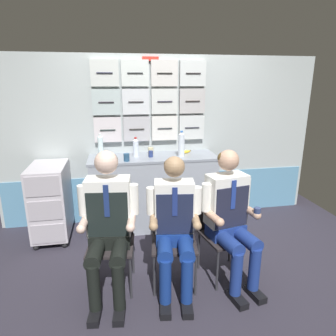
{
  "coord_description": "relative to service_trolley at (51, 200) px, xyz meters",
  "views": [
    {
      "loc": [
        -0.63,
        -2.49,
        1.83
      ],
      "look_at": [
        -0.14,
        0.15,
        1.05
      ],
      "focal_mm": 32.04,
      "sensor_mm": 36.0,
      "label": 1
    }
  ],
  "objects": [
    {
      "name": "crew_member_left",
      "position": [
        0.68,
        -1.11,
        0.22
      ],
      "size": [
        0.52,
        0.66,
        1.28
      ],
      "color": "black",
      "rests_on": "ground"
    },
    {
      "name": "crew_member_right",
      "position": [
        1.77,
        -1.14,
        0.2
      ],
      "size": [
        0.51,
        0.66,
        1.25
      ],
      "color": "black",
      "rests_on": "ground"
    },
    {
      "name": "service_trolley",
      "position": [
        0.0,
        0.0,
        0.0
      ],
      "size": [
        0.4,
        0.65,
        0.9
      ],
      "color": "black",
      "rests_on": "ground"
    },
    {
      "name": "water_bottle_tall",
      "position": [
        1.58,
        0.03,
        0.6
      ],
      "size": [
        0.08,
        0.08,
        0.32
      ],
      "color": "silver",
      "rests_on": "galley_counter"
    },
    {
      "name": "folding_chair_center",
      "position": [
        1.27,
        -1.02,
        0.02
      ],
      "size": [
        0.45,
        0.46,
        0.83
      ],
      "color": "#2D2D33",
      "rests_on": "ground"
    },
    {
      "name": "galley_bulkhead",
      "position": [
        1.37,
        0.38,
        0.61
      ],
      "size": [
        4.2,
        0.14,
        2.15
      ],
      "color": "#A9B3B4",
      "rests_on": "ground"
    },
    {
      "name": "coffee_cup_spare",
      "position": [
        0.9,
        -0.08,
        0.5
      ],
      "size": [
        0.07,
        0.07,
        0.09
      ],
      "color": "navy",
      "rests_on": "galley_counter"
    },
    {
      "name": "sparkling_bottle_green",
      "position": [
        0.6,
        0.25,
        0.58
      ],
      "size": [
        0.07,
        0.07,
        0.28
      ],
      "color": "silver",
      "rests_on": "galley_counter"
    },
    {
      "name": "folding_chair_left",
      "position": [
        0.7,
        -0.96,
        0.02
      ],
      "size": [
        0.45,
        0.45,
        0.83
      ],
      "color": "#2D2D33",
      "rests_on": "ground"
    },
    {
      "name": "snack_banana",
      "position": [
        1.67,
        0.18,
        0.47
      ],
      "size": [
        0.17,
        0.1,
        0.04
      ],
      "color": "yellow",
      "rests_on": "galley_counter"
    },
    {
      "name": "paper_cup_tan",
      "position": [
        1.2,
        0.07,
        0.49
      ],
      "size": [
        0.06,
        0.06,
        0.08
      ],
      "color": "navy",
      "rests_on": "galley_counter"
    },
    {
      "name": "galley_counter",
      "position": [
        1.24,
        0.1,
        -0.02
      ],
      "size": [
        1.58,
        0.53,
        0.93
      ],
      "color": "#929AA7",
      "rests_on": "ground"
    },
    {
      "name": "crew_member_center",
      "position": [
        1.24,
        -1.18,
        0.18
      ],
      "size": [
        0.49,
        0.63,
        1.22
      ],
      "color": "black",
      "rests_on": "ground"
    },
    {
      "name": "espresso_cup_small",
      "position": [
        1.23,
        0.24,
        0.49
      ],
      "size": [
        0.07,
        0.07,
        0.08
      ],
      "color": "#BFB286",
      "rests_on": "galley_counter"
    },
    {
      "name": "water_bottle_short",
      "position": [
        1.03,
        0.12,
        0.56
      ],
      "size": [
        0.07,
        0.07,
        0.24
      ],
      "color": "silver",
      "rests_on": "galley_counter"
    },
    {
      "name": "ground",
      "position": [
        1.39,
        -0.99,
        -0.5
      ],
      "size": [
        4.8,
        4.8,
        0.04
      ],
      "primitive_type": "cube",
      "color": "#2C2934"
    },
    {
      "name": "folding_chair_right",
      "position": [
        1.74,
        -0.99,
        0.02
      ],
      "size": [
        0.47,
        0.47,
        0.83
      ],
      "color": "#2D2D33",
      "rests_on": "ground"
    }
  ]
}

